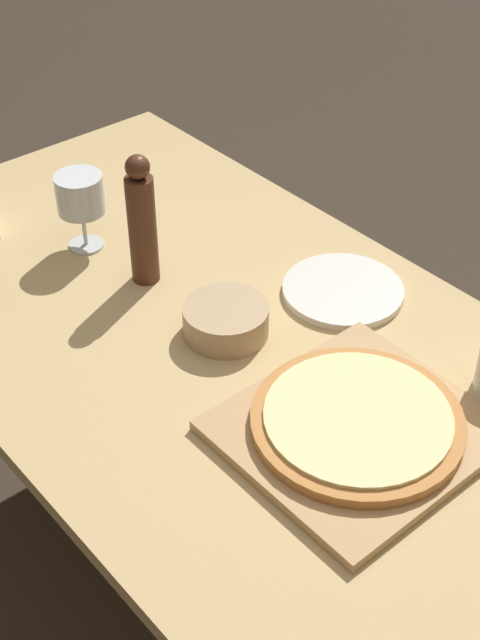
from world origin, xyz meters
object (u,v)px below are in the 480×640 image
at_px(pepper_mill, 142,223).
at_px(small_bowl, 226,320).
at_px(wine_glass, 80,196).
at_px(pizza, 357,420).

relative_size(pepper_mill, small_bowl, 1.73).
bearing_deg(wine_glass, small_bowl, -84.43).
height_order(wine_glass, small_bowl, wine_glass).
bearing_deg(pizza, pepper_mill, 90.69).
xyz_separation_m(pizza, small_bowl, (0.01, 0.31, -0.00)).
bearing_deg(wine_glass, pepper_mill, -81.07).
distance_m(pepper_mill, small_bowl, 0.24).
bearing_deg(pepper_mill, wine_glass, 98.93).
distance_m(wine_glass, small_bowl, 0.39).
bearing_deg(small_bowl, pepper_mill, 93.04).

